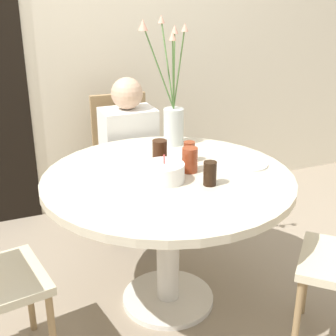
{
  "coord_description": "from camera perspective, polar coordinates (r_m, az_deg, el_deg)",
  "views": [
    {
      "loc": [
        -0.81,
        -1.97,
        1.64
      ],
      "look_at": [
        0.0,
        0.0,
        0.79
      ],
      "focal_mm": 50.0,
      "sensor_mm": 36.0,
      "label": 1
    }
  ],
  "objects": [
    {
      "name": "ground_plane",
      "position": [
        2.69,
        0.0,
        -15.8
      ],
      "size": [
        16.0,
        16.0,
        0.0
      ],
      "primitive_type": "plane",
      "color": "gray"
    },
    {
      "name": "wall_back",
      "position": [
        3.42,
        -8.97,
        15.87
      ],
      "size": [
        8.0,
        0.05,
        2.6
      ],
      "color": "beige",
      "rests_on": "ground_plane"
    },
    {
      "name": "dining_table",
      "position": [
        2.36,
        0.0,
        -3.87
      ],
      "size": [
        1.25,
        1.25,
        0.75
      ],
      "color": "beige",
      "rests_on": "ground_plane"
    },
    {
      "name": "chair_near_front",
      "position": [
        3.24,
        -5.46,
        1.68
      ],
      "size": [
        0.42,
        0.42,
        0.93
      ],
      "rotation": [
        0.0,
        0.0,
        -0.06
      ],
      "color": "beige",
      "rests_on": "ground_plane"
    },
    {
      "name": "birthday_cake",
      "position": [
        2.23,
        -0.47,
        -0.53
      ],
      "size": [
        0.2,
        0.2,
        0.13
      ],
      "color": "white",
      "rests_on": "dining_table"
    },
    {
      "name": "flower_vase",
      "position": [
        2.7,
        0.49,
        6.84
      ],
      "size": [
        0.25,
        0.34,
        0.72
      ],
      "color": "silver",
      "rests_on": "dining_table"
    },
    {
      "name": "side_plate",
      "position": [
        2.47,
        9.65,
        0.47
      ],
      "size": [
        0.21,
        0.21,
        0.01
      ],
      "color": "white",
      "rests_on": "dining_table"
    },
    {
      "name": "drink_glass_0",
      "position": [
        2.47,
        2.6,
        2.0
      ],
      "size": [
        0.06,
        0.06,
        0.11
      ],
      "color": "maroon",
      "rests_on": "dining_table"
    },
    {
      "name": "drink_glass_1",
      "position": [
        2.34,
        2.69,
        1.0
      ],
      "size": [
        0.08,
        0.08,
        0.13
      ],
      "color": "maroon",
      "rests_on": "dining_table"
    },
    {
      "name": "drink_glass_2",
      "position": [
        2.44,
        -1.01,
        1.96
      ],
      "size": [
        0.08,
        0.08,
        0.13
      ],
      "color": "#33190C",
      "rests_on": "dining_table"
    },
    {
      "name": "drink_glass_3",
      "position": [
        2.19,
        5.14,
        -0.67
      ],
      "size": [
        0.06,
        0.06,
        0.12
      ],
      "color": "black",
      "rests_on": "dining_table"
    },
    {
      "name": "person_guest",
      "position": [
        3.1,
        -4.74,
        0.4
      ],
      "size": [
        0.34,
        0.24,
        1.09
      ],
      "color": "#383333",
      "rests_on": "ground_plane"
    }
  ]
}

